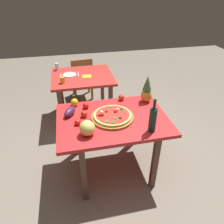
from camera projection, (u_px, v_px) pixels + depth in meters
The scene contains 21 objects.
ground_plane at pixel (112, 166), 2.77m from camera, with size 10.00×10.00×0.00m, color gray.
display_table at pixel (113, 125), 2.41m from camera, with size 1.24×0.89×0.77m.
background_table at pixel (83, 82), 3.45m from camera, with size 0.98×0.87×0.77m.
dining_chair at pixel (82, 76), 4.10m from camera, with size 0.43×0.43×0.85m.
pizza_board at pixel (113, 117), 2.35m from camera, with size 0.48×0.48×0.03m, color olive.
pizza at pixel (113, 115), 2.34m from camera, with size 0.42×0.42×0.06m.
wine_bottle at pixel (153, 120), 2.09m from camera, with size 0.08×0.08×0.37m.
pineapple_left at pixel (147, 91), 2.60m from camera, with size 0.14×0.14×0.34m.
melon at pixel (87, 128), 2.07m from camera, with size 0.16×0.16×0.16m, color #ECE16A.
bell_pepper at pixel (74, 102), 2.56m from camera, with size 0.09×0.09×0.10m, color yellow.
eggplant at pixel (70, 112), 2.39m from camera, with size 0.20×0.09×0.09m, color #482247.
tomato_by_bottle at pixel (77, 122), 2.23m from camera, with size 0.07×0.07×0.07m, color red.
tomato_at_corner at pixel (86, 106), 2.51m from camera, with size 0.07×0.07×0.07m, color red.
tomato_beside_pepper at pixel (121, 98), 2.68m from camera, with size 0.08×0.08×0.08m, color red.
tomato_near_board at pixel (84, 114), 2.36m from camera, with size 0.08×0.08×0.08m, color red.
drinking_glass_juice at pixel (63, 80), 3.13m from camera, with size 0.07×0.07×0.09m, color gold.
drinking_glass_water at pixel (57, 67), 3.57m from camera, with size 0.06×0.06×0.12m, color silver.
dinner_plate at pixel (70, 75), 3.39m from camera, with size 0.22×0.22×0.02m, color white.
fork_utensil at pixel (61, 76), 3.37m from camera, with size 0.02×0.18×0.01m, color silver.
knife_utensil at pixel (78, 74), 3.42m from camera, with size 0.02×0.18×0.01m, color silver.
napkin_folded at pixel (87, 76), 3.36m from camera, with size 0.14×0.12×0.01m, color yellow.
Camera 1 is at (-0.42, -1.91, 2.10)m, focal length 33.63 mm.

